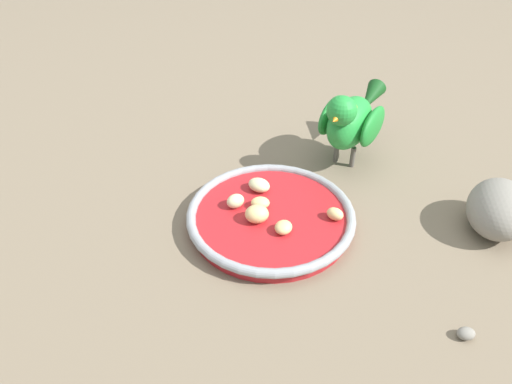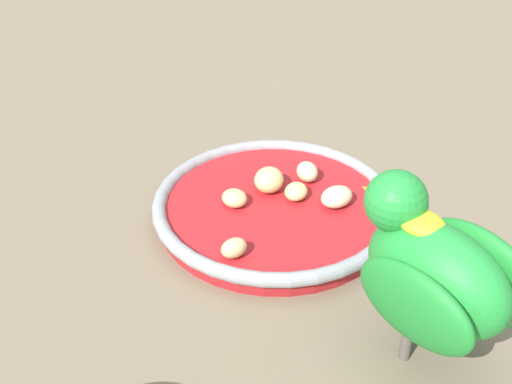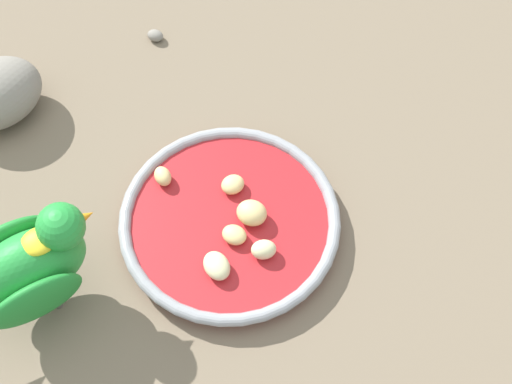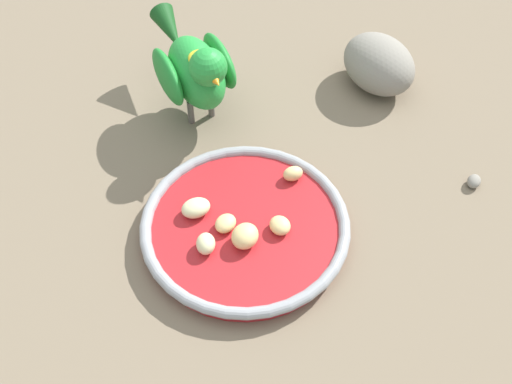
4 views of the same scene
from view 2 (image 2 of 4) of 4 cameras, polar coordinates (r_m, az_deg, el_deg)
ground_plane at (r=0.63m, az=3.56°, el=-2.27°), size 4.00×4.00×0.00m
feeding_bowl at (r=0.62m, az=1.74°, el=-1.53°), size 0.24×0.24×0.03m
apple_piece_0 at (r=0.61m, az=-1.90°, el=-0.67°), size 0.03×0.03×0.02m
apple_piece_1 at (r=0.63m, az=3.53°, el=0.04°), size 0.03×0.03×0.02m
apple_piece_2 at (r=0.63m, az=1.15°, el=1.08°), size 0.04×0.04×0.02m
apple_piece_3 at (r=0.55m, az=-1.95°, el=-4.96°), size 0.03×0.03×0.02m
apple_piece_4 at (r=0.65m, az=4.54°, el=1.79°), size 0.03×0.03×0.02m
apple_piece_5 at (r=0.62m, az=7.12°, el=-0.42°), size 0.04×0.04×0.02m
parrot at (r=0.46m, az=16.09°, el=-6.96°), size 0.14×0.18×0.14m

